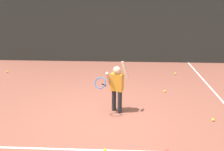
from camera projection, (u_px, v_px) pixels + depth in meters
name	position (u px, v px, depth m)	size (l,w,h in m)	color
ground_plane	(104.00, 120.00, 5.85)	(20.00, 20.00, 0.00)	brown
court_line_baseline	(100.00, 150.00, 4.76)	(9.00, 0.05, 0.00)	white
back_fence_windscreen	(114.00, 29.00, 10.30)	(10.48, 0.08, 2.88)	#282D2B
fence_post_1	(54.00, 26.00, 10.44)	(0.09, 0.09, 3.03)	slate
fence_post_2	(114.00, 27.00, 10.33)	(0.09, 0.09, 3.03)	slate
fence_post_3	(175.00, 27.00, 10.21)	(0.09, 0.09, 3.03)	slate
tennis_player	(116.00, 85.00, 6.06)	(0.85, 0.57, 1.35)	#232326
tennis_ball_0	(175.00, 74.00, 9.08)	(0.07, 0.07, 0.07)	#CCE033
tennis_ball_1	(165.00, 91.00, 7.48)	(0.07, 0.07, 0.07)	#CCE033
tennis_ball_5	(105.00, 150.00, 4.71)	(0.07, 0.07, 0.07)	#CCE033
tennis_ball_7	(213.00, 120.00, 5.82)	(0.07, 0.07, 0.07)	#CCE033
tennis_ball_8	(7.00, 72.00, 9.28)	(0.07, 0.07, 0.07)	#CCE033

